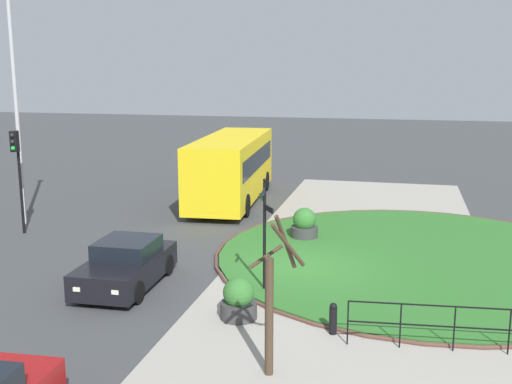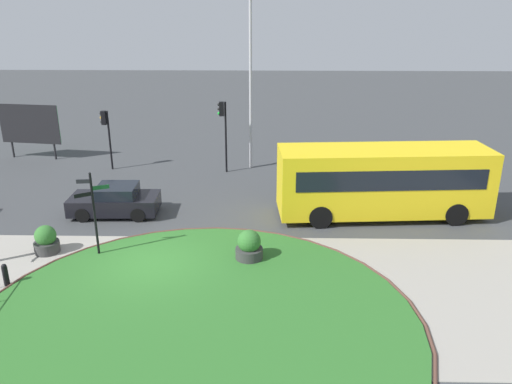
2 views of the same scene
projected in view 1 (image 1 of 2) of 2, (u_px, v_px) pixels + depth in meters
The scene contains 14 objects.
ground at pixel (301, 270), 19.65m from camera, with size 120.00×120.00×0.00m, color #3D3F42.
sidewalk_paving at pixel (358, 274), 19.24m from camera, with size 32.00×8.42×0.02m, color #9E998E.
grass_island at pixel (418, 257), 20.80m from camera, with size 13.51×13.51×0.10m, color #2D6B28.
grass_kerb_ring at pixel (418, 257), 20.80m from camera, with size 13.82×13.82×0.11m, color brown.
signpost_directional at pixel (265, 227), 17.36m from camera, with size 1.13×0.65×3.33m.
bollard_foreground at pixel (333, 318), 14.83m from camera, with size 0.19×0.19×0.81m.
railing_grass_edge at pixel (455, 323), 13.87m from camera, with size 0.48×4.79×1.10m.
bus_yellow at pixel (232, 167), 29.36m from camera, with size 9.38×3.24×3.12m.
car_far_lane at pixel (126, 265), 18.10m from camera, with size 3.97×1.98×1.39m.
traffic_light_far at pixel (17, 159), 23.31m from camera, with size 0.49×0.29×4.02m.
lamppost_tall at pixel (16, 100), 24.52m from camera, with size 0.32×0.32×9.54m.
planter_near_signpost at pixel (304, 225), 23.05m from camera, with size 1.02×1.02×1.21m.
planter_kerbside at pixel (239, 300), 15.74m from camera, with size 0.95×0.95×1.12m.
street_tree_bare at pixel (272, 302), 12.60m from camera, with size 1.22×1.21×3.59m.
Camera 1 is at (-18.58, -2.95, 6.36)m, focal length 43.13 mm.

